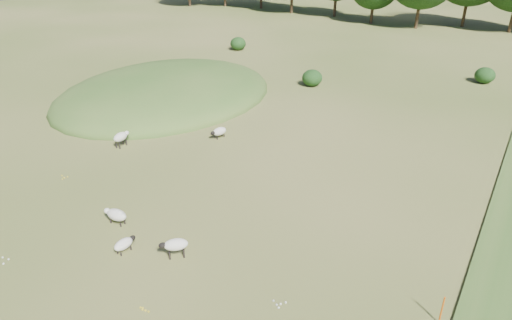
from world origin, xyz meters
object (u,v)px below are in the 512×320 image
at_px(sheep_3, 124,244).
at_px(sheep_4, 121,137).
at_px(marker_post, 442,310).
at_px(sheep_5, 116,215).
at_px(sheep_2, 219,132).
at_px(sheep_0, 175,245).

bearing_deg(sheep_3, sheep_4, 51.84).
bearing_deg(marker_post, sheep_3, -166.20).
relative_size(marker_post, sheep_5, 0.91).
bearing_deg(sheep_2, sheep_5, 24.09).
bearing_deg(sheep_3, sheep_2, 21.68).
relative_size(sheep_2, sheep_5, 1.00).
distance_m(marker_post, sheep_4, 21.05).
xyz_separation_m(marker_post, sheep_0, (-10.26, -2.14, 0.02)).
relative_size(sheep_3, sheep_5, 0.84).
distance_m(sheep_4, sheep_5, 8.84).
bearing_deg(sheep_0, marker_post, 148.08).
relative_size(sheep_0, sheep_5, 0.87).
height_order(sheep_0, sheep_3, sheep_0).
xyz_separation_m(sheep_0, sheep_5, (-4.00, 0.41, -0.14)).
xyz_separation_m(sheep_0, sheep_3, (-2.10, -0.90, -0.22)).
relative_size(marker_post, sheep_0, 1.04).
bearing_deg(sheep_5, sheep_3, 142.06).
relative_size(sheep_2, sheep_4, 0.97).
height_order(sheep_0, sheep_2, sheep_0).
distance_m(marker_post, sheep_0, 10.48).
height_order(sheep_3, sheep_5, sheep_5).
xyz_separation_m(sheep_2, sheep_4, (-4.48, -4.40, 0.21)).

